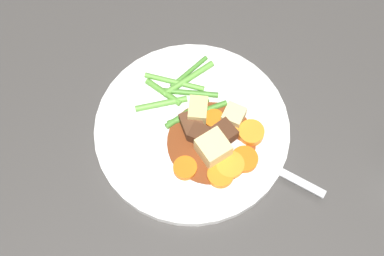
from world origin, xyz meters
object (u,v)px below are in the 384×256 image
carrot_slice_0 (245,159)px  fork (257,160)px  potato_chunk_2 (234,116)px  meat_chunk_1 (224,134)px  carrot_slice_2 (214,120)px  carrot_slice_4 (185,168)px  carrot_slice_3 (251,133)px  potato_chunk_0 (210,151)px  carrot_slice_1 (230,165)px  meat_chunk_2 (202,135)px  carrot_slice_5 (232,128)px  carrot_slice_6 (220,175)px  dinner_plate (192,130)px  meat_chunk_0 (190,127)px  potato_chunk_1 (198,111)px

carrot_slice_0 → fork: (0.01, 0.01, -0.00)m
potato_chunk_2 → meat_chunk_1: bearing=-64.2°
carrot_slice_2 → carrot_slice_4: size_ratio=0.86×
carrot_slice_3 → potato_chunk_0: bearing=-99.1°
potato_chunk_2 → fork: (0.06, -0.01, -0.01)m
carrot_slice_1 → meat_chunk_2: size_ratio=1.25×
carrot_slice_4 → potato_chunk_2: bearing=100.9°
carrot_slice_5 → carrot_slice_6: carrot_slice_5 is taller
dinner_plate → meat_chunk_2: meat_chunk_2 is taller
carrot_slice_1 → carrot_slice_3: bearing=109.9°
carrot_slice_2 → potato_chunk_0: bearing=-44.1°
dinner_plate → meat_chunk_0: (0.00, -0.00, 0.02)m
potato_chunk_0 → meat_chunk_0: 0.04m
potato_chunk_0 → meat_chunk_2: size_ratio=1.24×
carrot_slice_3 → carrot_slice_4: size_ratio=1.10×
carrot_slice_3 → carrot_slice_1: bearing=-70.1°
carrot_slice_5 → potato_chunk_2: size_ratio=1.10×
dinner_plate → carrot_slice_3: 0.08m
meat_chunk_0 → carrot_slice_1: bearing=9.1°
carrot_slice_3 → meat_chunk_0: (-0.05, -0.06, 0.00)m
carrot_slice_1 → potato_chunk_2: bearing=137.7°
dinner_plate → potato_chunk_2: 0.06m
carrot_slice_1 → potato_chunk_0: (-0.03, -0.01, 0.01)m
carrot_slice_5 → meat_chunk_1: (0.00, -0.02, 0.01)m
carrot_slice_1 → potato_chunk_2: potato_chunk_2 is taller
carrot_slice_2 → carrot_slice_6: carrot_slice_2 is taller
dinner_plate → carrot_slice_6: carrot_slice_6 is taller
meat_chunk_1 → carrot_slice_5: bearing=98.2°
dinner_plate → carrot_slice_5: (0.03, 0.04, 0.01)m
carrot_slice_4 → potato_chunk_0: bearing=84.2°
meat_chunk_1 → fork: size_ratio=0.16×
carrot_slice_2 → potato_chunk_1: 0.02m
carrot_slice_4 → carrot_slice_5: size_ratio=1.05×
carrot_slice_5 → carrot_slice_1: bearing=-41.0°
carrot_slice_0 → carrot_slice_2: size_ratio=1.32×
fork → meat_chunk_0: bearing=-152.4°
carrot_slice_1 → carrot_slice_4: same height
carrot_slice_1 → carrot_slice_6: (0.00, -0.02, -0.00)m
carrot_slice_6 → potato_chunk_2: bearing=129.7°
dinner_plate → carrot_slice_3: size_ratio=7.66×
dinner_plate → meat_chunk_0: bearing=-74.8°
carrot_slice_2 → potato_chunk_1: potato_chunk_1 is taller
dinner_plate → carrot_slice_3: carrot_slice_3 is taller
potato_chunk_2 → meat_chunk_1: size_ratio=0.97×
carrot_slice_3 → carrot_slice_2: bearing=-148.6°
dinner_plate → carrot_slice_1: (0.07, 0.01, 0.01)m
dinner_plate → meat_chunk_1: size_ratio=9.38×
potato_chunk_2 → fork: size_ratio=0.16×
carrot_slice_6 → meat_chunk_0: meat_chunk_0 is taller
carrot_slice_6 → carrot_slice_0: bearing=87.1°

